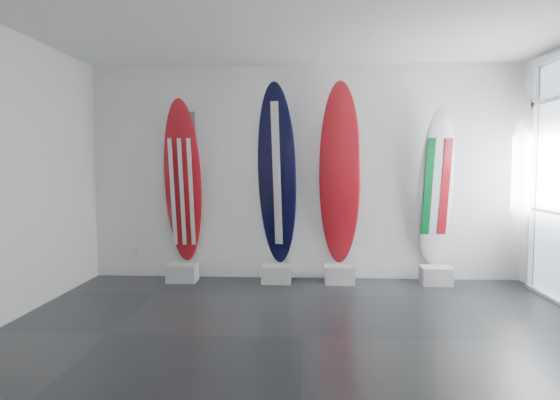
# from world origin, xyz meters

# --- Properties ---
(floor) EXTENTS (6.00, 6.00, 0.00)m
(floor) POSITION_xyz_m (0.00, 0.00, 0.00)
(floor) COLOR black
(floor) RESTS_ON ground
(ceiling) EXTENTS (6.00, 6.00, 0.00)m
(ceiling) POSITION_xyz_m (0.00, 0.00, 3.00)
(ceiling) COLOR white
(ceiling) RESTS_ON wall_back
(wall_back) EXTENTS (6.00, 0.00, 6.00)m
(wall_back) POSITION_xyz_m (0.00, 2.50, 1.50)
(wall_back) COLOR white
(wall_back) RESTS_ON ground
(wall_front) EXTENTS (6.00, 0.00, 6.00)m
(wall_front) POSITION_xyz_m (0.00, -2.50, 1.50)
(wall_front) COLOR white
(wall_front) RESTS_ON ground
(display_block_usa) EXTENTS (0.40, 0.30, 0.24)m
(display_block_usa) POSITION_xyz_m (-1.68, 2.18, 0.12)
(display_block_usa) COLOR silver
(display_block_usa) RESTS_ON floor
(surfboard_usa) EXTENTS (0.53, 0.45, 2.27)m
(surfboard_usa) POSITION_xyz_m (-1.68, 2.28, 1.37)
(surfboard_usa) COLOR #A01118
(surfboard_usa) RESTS_ON display_block_usa
(display_block_navy) EXTENTS (0.40, 0.30, 0.24)m
(display_block_navy) POSITION_xyz_m (-0.37, 2.18, 0.12)
(display_block_navy) COLOR silver
(display_block_navy) RESTS_ON floor
(surfboard_navy) EXTENTS (0.63, 0.47, 2.48)m
(surfboard_navy) POSITION_xyz_m (-0.37, 2.28, 1.48)
(surfboard_navy) COLOR black
(surfboard_navy) RESTS_ON display_block_navy
(display_block_swiss) EXTENTS (0.40, 0.30, 0.24)m
(display_block_swiss) POSITION_xyz_m (0.48, 2.18, 0.12)
(display_block_swiss) COLOR silver
(display_block_swiss) RESTS_ON floor
(surfboard_swiss) EXTENTS (0.59, 0.38, 2.49)m
(surfboard_swiss) POSITION_xyz_m (0.48, 2.28, 1.48)
(surfboard_swiss) COLOR #A01118
(surfboard_swiss) RESTS_ON display_block_swiss
(display_block_italy) EXTENTS (0.40, 0.30, 0.24)m
(display_block_italy) POSITION_xyz_m (1.77, 2.18, 0.12)
(display_block_italy) COLOR silver
(display_block_italy) RESTS_ON floor
(surfboard_italy) EXTENTS (0.53, 0.46, 2.14)m
(surfboard_italy) POSITION_xyz_m (1.77, 2.28, 1.30)
(surfboard_italy) COLOR silver
(surfboard_italy) RESTS_ON display_block_italy
(wall_outlet) EXTENTS (0.09, 0.02, 0.13)m
(wall_outlet) POSITION_xyz_m (-2.45, 2.48, 0.35)
(wall_outlet) COLOR silver
(wall_outlet) RESTS_ON wall_back
(glass_door) EXTENTS (0.12, 1.16, 2.85)m
(glass_door) POSITION_xyz_m (2.97, 1.55, 1.43)
(glass_door) COLOR white
(glass_door) RESTS_ON floor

